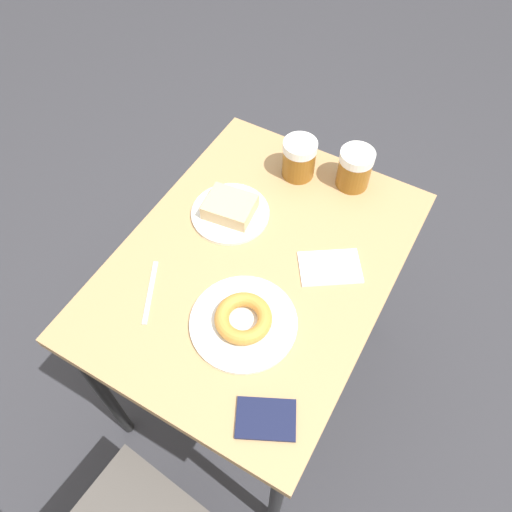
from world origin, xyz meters
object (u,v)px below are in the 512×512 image
at_px(napkin_folded, 330,267).
at_px(passport_near_edge, 266,419).
at_px(plate_with_donut, 243,320).
at_px(plate_with_cake, 230,210).
at_px(fork, 150,292).
at_px(beer_mug_left, 299,158).
at_px(beer_mug_center, 355,168).

bearing_deg(napkin_folded, passport_near_edge, 96.09).
relative_size(plate_with_donut, passport_near_edge, 1.67).
distance_m(plate_with_cake, fork, 0.31).
relative_size(napkin_folded, passport_near_edge, 1.23).
bearing_deg(plate_with_donut, passport_near_edge, 132.38).
bearing_deg(fork, beer_mug_left, -103.71).
bearing_deg(napkin_folded, beer_mug_left, -48.88).
bearing_deg(plate_with_donut, beer_mug_left, -77.45).
bearing_deg(beer_mug_left, plate_with_cake, 68.65).
xyz_separation_m(plate_with_cake, fork, (0.04, 0.31, -0.02)).
distance_m(beer_mug_left, beer_mug_center, 0.16).
height_order(fork, passport_near_edge, passport_near_edge).
bearing_deg(passport_near_edge, napkin_folded, -83.91).
xyz_separation_m(plate_with_donut, fork, (0.24, 0.04, -0.01)).
bearing_deg(plate_with_donut, napkin_folded, -114.34).
bearing_deg(passport_near_edge, fork, -18.08).
distance_m(plate_with_cake, beer_mug_left, 0.25).
relative_size(beer_mug_center, napkin_folded, 0.63).
bearing_deg(beer_mug_left, passport_near_edge, 111.70).
distance_m(plate_with_donut, beer_mug_left, 0.51).
distance_m(plate_with_donut, passport_near_edge, 0.23).
distance_m(plate_with_cake, passport_near_edge, 0.56).
bearing_deg(beer_mug_center, plate_with_cake, 48.34).
distance_m(plate_with_cake, plate_with_donut, 0.33).
bearing_deg(fork, plate_with_donut, -170.62).
height_order(plate_with_cake, passport_near_edge, plate_with_cake).
relative_size(plate_with_cake, beer_mug_center, 1.81).
height_order(beer_mug_left, passport_near_edge, beer_mug_left).
bearing_deg(plate_with_cake, fork, 82.32).
relative_size(plate_with_donut, napkin_folded, 1.37).
distance_m(beer_mug_left, fork, 0.56).
xyz_separation_m(beer_mug_center, fork, (0.28, 0.58, -0.06)).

